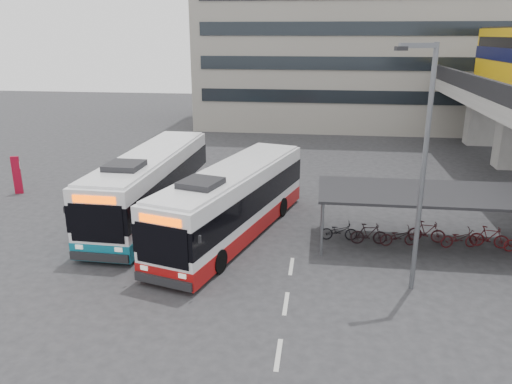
# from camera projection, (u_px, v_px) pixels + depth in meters

# --- Properties ---
(ground) EXTENTS (120.00, 120.00, 0.00)m
(ground) POSITION_uv_depth(u_px,v_px,m) (232.00, 263.00, 20.93)
(ground) COLOR #28282B
(ground) RESTS_ON ground
(bike_shelter) EXTENTS (10.00, 4.00, 2.54)m
(bike_shelter) POSITION_uv_depth(u_px,v_px,m) (430.00, 217.00, 22.28)
(bike_shelter) COLOR #595B60
(bike_shelter) RESTS_ON ground
(road_markings) EXTENTS (0.15, 7.60, 0.01)m
(road_markings) POSITION_uv_depth(u_px,v_px,m) (286.00, 303.00, 17.78)
(road_markings) COLOR beige
(road_markings) RESTS_ON ground
(bus_main) EXTENTS (5.74, 12.17, 3.53)m
(bus_main) POSITION_uv_depth(u_px,v_px,m) (233.00, 202.00, 23.36)
(bus_main) COLOR white
(bus_main) RESTS_ON ground
(bus_teal) EXTENTS (3.00, 12.36, 3.63)m
(bus_teal) POSITION_uv_depth(u_px,v_px,m) (151.00, 185.00, 25.89)
(bus_teal) COLOR white
(bus_teal) RESTS_ON ground
(pedestrian) EXTENTS (0.74, 0.77, 1.78)m
(pedestrian) POSITION_uv_depth(u_px,v_px,m) (164.00, 254.00, 19.65)
(pedestrian) COLOR black
(pedestrian) RESTS_ON ground
(lamp_post) EXTENTS (1.49, 0.75, 8.94)m
(lamp_post) POSITION_uv_depth(u_px,v_px,m) (422.00, 157.00, 17.29)
(lamp_post) COLOR #595B60
(lamp_post) RESTS_ON ground
(sign_totem_north) EXTENTS (0.48, 0.28, 2.29)m
(sign_totem_north) POSITION_uv_depth(u_px,v_px,m) (17.00, 174.00, 29.66)
(sign_totem_north) COLOR maroon
(sign_totem_north) RESTS_ON ground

